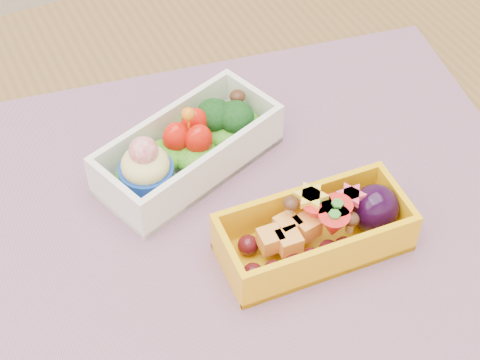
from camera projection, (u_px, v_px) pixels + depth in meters
name	position (u px, v px, depth m)	size (l,w,h in m)	color
table	(218.00, 285.00, 0.79)	(1.20, 0.80, 0.75)	brown
placemat	(235.00, 215.00, 0.72)	(0.56, 0.43, 0.00)	#9D6C88
bento_white	(188.00, 149.00, 0.74)	(0.19, 0.13, 0.07)	white
bento_yellow	(319.00, 230.00, 0.68)	(0.17, 0.08, 0.06)	#FFB70D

